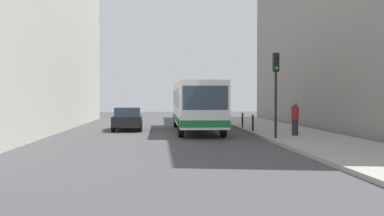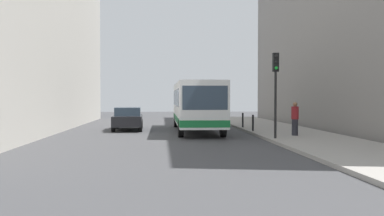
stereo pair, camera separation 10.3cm
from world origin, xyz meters
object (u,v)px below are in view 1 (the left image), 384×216
object	(u,v)px
traffic_light	(276,79)
bollard_near	(253,123)
pedestrian_near_signal	(295,119)
car_beside_bus	(128,118)
bollard_mid	(243,120)
bus	(196,104)

from	to	relation	value
traffic_light	bollard_near	distance (m)	5.10
traffic_light	pedestrian_near_signal	size ratio (longest dim) A/B	2.37
car_beside_bus	bollard_near	size ratio (longest dim) A/B	4.69
car_beside_bus	bollard_mid	world-z (taller)	car_beside_bus
traffic_light	pedestrian_near_signal	distance (m)	2.84
car_beside_bus	traffic_light	size ratio (longest dim) A/B	1.09
bollard_near	car_beside_bus	bearing A→B (deg)	157.65
bus	car_beside_bus	world-z (taller)	bus
bollard_mid	pedestrian_near_signal	world-z (taller)	pedestrian_near_signal
traffic_light	bollard_near	world-z (taller)	traffic_light
bus	pedestrian_near_signal	bearing A→B (deg)	133.41
car_beside_bus	traffic_light	bearing A→B (deg)	133.24
bus	pedestrian_near_signal	xyz separation A→B (m)	(4.72, -5.01, -0.71)
bollard_mid	pedestrian_near_signal	xyz separation A→B (m)	(1.52, -6.16, 0.39)
traffic_light	car_beside_bus	bearing A→B (deg)	135.06
bollard_near	bus	bearing A→B (deg)	148.78
traffic_light	bollard_mid	world-z (taller)	traffic_light
car_beside_bus	pedestrian_near_signal	xyz separation A→B (m)	(9.05, -6.17, 0.23)
traffic_light	pedestrian_near_signal	bearing A→B (deg)	45.24
car_beside_bus	pedestrian_near_signal	world-z (taller)	pedestrian_near_signal
car_beside_bus	pedestrian_near_signal	bearing A→B (deg)	143.87
bus	bollard_mid	distance (m)	3.57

